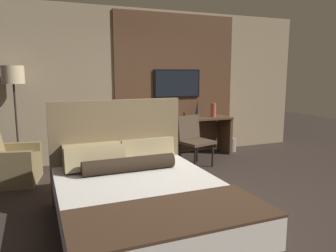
% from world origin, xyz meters
% --- Properties ---
extents(ground_plane, '(16.00, 16.00, 0.00)m').
position_xyz_m(ground_plane, '(0.00, 0.00, 0.00)').
color(ground_plane, '#332823').
extents(wall_back_tv_panel, '(7.20, 0.09, 2.80)m').
position_xyz_m(wall_back_tv_panel, '(0.12, 2.59, 1.40)').
color(wall_back_tv_panel, tan).
rests_on(wall_back_tv_panel, ground_plane).
extents(bed, '(1.68, 2.24, 1.29)m').
position_xyz_m(bed, '(-0.84, -0.32, 0.32)').
color(bed, '#33281E').
rests_on(bed, ground_plane).
extents(desk, '(1.99, 0.54, 0.75)m').
position_xyz_m(desk, '(0.83, 2.30, 0.52)').
color(desk, brown).
rests_on(desk, ground_plane).
extents(tv, '(0.97, 0.04, 0.55)m').
position_xyz_m(tv, '(0.83, 2.52, 1.41)').
color(tv, black).
extents(desk_chair, '(0.63, 0.63, 0.88)m').
position_xyz_m(desk_chair, '(0.74, 1.63, 0.52)').
color(desk_chair, '#4C3D2D').
rests_on(desk_chair, ground_plane).
extents(armchair_by_window, '(0.82, 0.84, 0.78)m').
position_xyz_m(armchair_by_window, '(-2.17, 1.79, 0.27)').
color(armchair_by_window, olive).
rests_on(armchair_by_window, ground_plane).
extents(floor_lamp, '(0.34, 0.34, 1.73)m').
position_xyz_m(floor_lamp, '(-2.08, 2.29, 1.46)').
color(floor_lamp, '#282623').
rests_on(floor_lamp, ground_plane).
extents(vase_tall, '(0.11, 0.11, 0.33)m').
position_xyz_m(vase_tall, '(1.22, 2.39, 0.92)').
color(vase_tall, '#333338').
rests_on(vase_tall, desk).
extents(vase_short, '(0.11, 0.11, 0.27)m').
position_xyz_m(vase_short, '(1.52, 2.27, 0.89)').
color(vase_short, '#B2563D').
rests_on(vase_short, desk).
extents(waste_bin, '(0.22, 0.22, 0.28)m').
position_xyz_m(waste_bin, '(1.94, 2.26, 0.14)').
color(waste_bin, gray).
rests_on(waste_bin, ground_plane).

